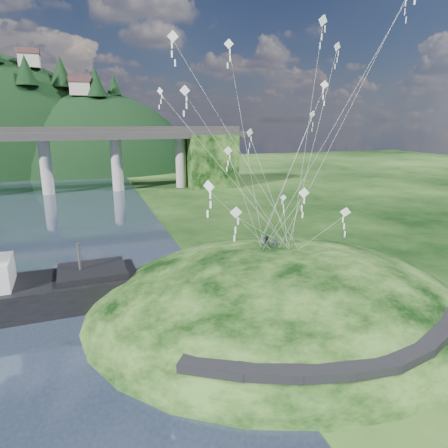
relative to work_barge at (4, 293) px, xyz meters
name	(u,v)px	position (x,y,z in m)	size (l,w,h in m)	color
ground	(201,329)	(15.47, -8.13, -1.93)	(320.00, 320.00, 0.00)	black
grass_hill	(278,319)	(23.47, -6.13, -3.43)	(36.00, 32.00, 13.00)	black
footpath	(356,353)	(22.93, -17.87, 0.15)	(22.29, 5.84, 0.83)	black
work_barge	(4,293)	(0.00, 0.00, 0.00)	(22.25, 6.91, 7.71)	black
wooden_dock	(128,296)	(10.40, -0.93, -1.46)	(15.08, 5.09, 1.06)	#312414
kite_flyers	(269,236)	(23.50, -3.44, 3.89)	(1.39, 1.65, 1.86)	#23272F
kite_swarm	(286,114)	(23.43, -6.16, 15.02)	(18.53, 17.40, 21.15)	white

